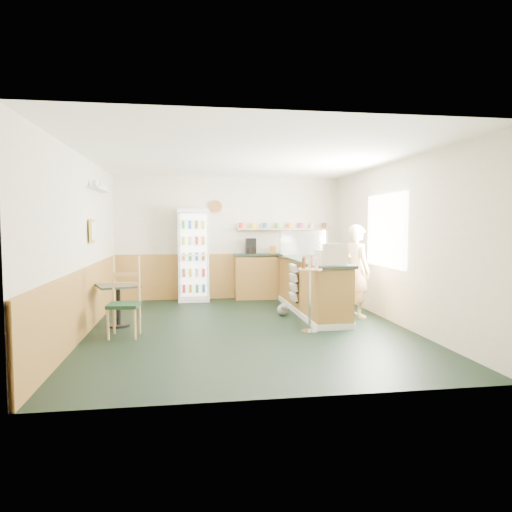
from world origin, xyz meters
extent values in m
plane|color=black|center=(0.00, 0.00, 0.00)|extent=(6.00, 6.00, 0.00)
cube|color=beige|center=(0.00, 3.01, 1.35)|extent=(5.00, 0.02, 2.70)
cube|color=beige|center=(-2.51, 0.00, 1.35)|extent=(0.02, 6.00, 2.70)
cube|color=beige|center=(2.51, 0.00, 1.35)|extent=(0.02, 6.00, 2.70)
cube|color=white|center=(0.00, 0.00, 2.71)|extent=(5.00, 6.00, 0.02)
cube|color=#A47635|center=(0.00, 2.97, 0.50)|extent=(4.98, 0.05, 1.00)
cube|color=#A47635|center=(-2.47, 0.00, 0.50)|extent=(0.05, 5.98, 1.00)
cube|color=white|center=(2.46, 0.30, 1.55)|extent=(0.06, 1.45, 1.25)
cube|color=gold|center=(-2.45, 0.50, 1.55)|extent=(0.03, 0.32, 0.38)
cube|color=silver|center=(-2.40, 1.00, 2.25)|extent=(0.18, 1.20, 0.03)
cylinder|color=brown|center=(-0.30, 2.94, 2.05)|extent=(0.26, 0.04, 0.26)
cube|color=#A47635|center=(1.35, 1.07, 0.47)|extent=(0.60, 2.95, 0.95)
cube|color=silver|center=(1.35, 1.07, 0.05)|extent=(0.64, 2.97, 0.10)
cube|color=#26342A|center=(1.35, 1.08, 0.98)|extent=(0.68, 3.01, 0.05)
cube|color=#A47635|center=(1.20, 2.80, 0.47)|extent=(2.20, 0.38, 0.95)
cube|color=#26342A|center=(1.20, 2.80, 0.98)|extent=(2.24, 0.42, 0.05)
cube|color=tan|center=(1.20, 2.88, 1.55)|extent=(2.10, 0.22, 0.04)
cube|color=black|center=(0.45, 2.80, 1.18)|extent=(0.22, 0.18, 0.34)
cylinder|color=#B2664C|center=(0.25, 2.88, 1.63)|extent=(0.10, 0.10, 0.12)
cylinder|color=#B2664C|center=(0.52, 2.88, 1.63)|extent=(0.10, 0.10, 0.12)
cylinder|color=#B2664C|center=(0.79, 2.88, 1.63)|extent=(0.10, 0.10, 0.12)
cylinder|color=#B2664C|center=(1.06, 2.88, 1.63)|extent=(0.10, 0.10, 0.12)
cylinder|color=#B2664C|center=(1.34, 2.88, 1.63)|extent=(0.10, 0.10, 0.12)
cylinder|color=#B2664C|center=(1.61, 2.88, 1.63)|extent=(0.10, 0.10, 0.12)
cylinder|color=#B2664C|center=(1.88, 2.88, 1.63)|extent=(0.10, 0.10, 0.12)
cylinder|color=#B2664C|center=(2.15, 2.88, 1.63)|extent=(0.10, 0.10, 0.12)
cube|color=silver|center=(-0.81, 2.78, 1.00)|extent=(0.66, 0.47, 1.99)
cube|color=white|center=(-0.81, 2.55, 1.01)|extent=(0.55, 0.02, 1.76)
cube|color=silver|center=(-0.81, 2.48, 1.01)|extent=(0.59, 0.02, 1.82)
cube|color=silver|center=(1.35, 1.69, 1.04)|extent=(0.91, 0.48, 0.06)
cube|color=silver|center=(1.35, 1.69, 1.30)|extent=(0.89, 0.46, 0.46)
cube|color=beige|center=(1.35, -0.09, 1.13)|extent=(0.43, 0.45, 0.24)
imported|color=tan|center=(2.05, 0.56, 0.83)|extent=(0.53, 0.64, 1.65)
cylinder|color=silver|center=(0.92, -0.43, 0.01)|extent=(0.29, 0.29, 0.02)
cylinder|color=silver|center=(0.92, -0.43, 0.49)|extent=(0.04, 0.04, 0.96)
cylinder|color=tan|center=(0.92, -0.43, 0.97)|extent=(0.37, 0.37, 0.03)
cylinder|color=red|center=(1.03, -0.41, 1.06)|extent=(0.05, 0.05, 0.16)
cylinder|color=red|center=(0.96, -0.32, 1.06)|extent=(0.05, 0.05, 0.16)
cylinder|color=red|center=(0.84, -0.34, 1.06)|extent=(0.05, 0.05, 0.16)
cylinder|color=red|center=(0.81, -0.45, 1.06)|extent=(0.05, 0.05, 0.16)
cylinder|color=red|center=(0.88, -0.53, 1.06)|extent=(0.05, 0.05, 0.16)
cylinder|color=red|center=(0.99, -0.51, 1.06)|extent=(0.05, 0.05, 0.16)
cube|color=black|center=(1.01, 0.98, 0.25)|extent=(0.05, 0.43, 0.03)
cube|color=silver|center=(0.99, 0.98, 0.32)|extent=(0.09, 0.40, 0.15)
cube|color=black|center=(1.01, 0.98, 0.43)|extent=(0.05, 0.43, 0.03)
cube|color=silver|center=(0.99, 0.98, 0.50)|extent=(0.09, 0.40, 0.15)
cube|color=black|center=(1.01, 0.98, 0.61)|extent=(0.05, 0.43, 0.03)
cube|color=silver|center=(0.99, 0.98, 0.68)|extent=(0.09, 0.40, 0.15)
cube|color=black|center=(1.01, 0.98, 0.78)|extent=(0.05, 0.43, 0.03)
cube|color=silver|center=(0.99, 0.98, 0.85)|extent=(0.09, 0.40, 0.15)
cylinder|color=black|center=(-2.05, 0.40, 0.02)|extent=(0.36, 0.36, 0.04)
cylinder|color=black|center=(-2.05, 0.40, 0.34)|extent=(0.07, 0.07, 0.62)
cube|color=#26342A|center=(-2.05, 0.40, 0.67)|extent=(0.79, 0.79, 0.04)
cube|color=black|center=(-1.87, -0.32, 0.47)|extent=(0.47, 0.47, 0.05)
cylinder|color=tan|center=(-2.05, -0.50, 0.23)|extent=(0.04, 0.04, 0.46)
cylinder|color=tan|center=(-1.68, -0.50, 0.23)|extent=(0.04, 0.04, 0.46)
cylinder|color=tan|center=(-2.05, -0.13, 0.23)|extent=(0.04, 0.04, 0.46)
cylinder|color=tan|center=(-1.68, -0.13, 0.23)|extent=(0.04, 0.04, 0.46)
cube|color=tan|center=(-1.87, -0.12, 0.83)|extent=(0.40, 0.07, 0.71)
sphere|color=gray|center=(0.77, 0.89, 0.10)|extent=(0.20, 0.20, 0.20)
sphere|color=gray|center=(0.77, 0.79, 0.18)|extent=(0.12, 0.12, 0.12)
camera|label=1|loc=(-0.93, -7.15, 1.66)|focal=32.00mm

